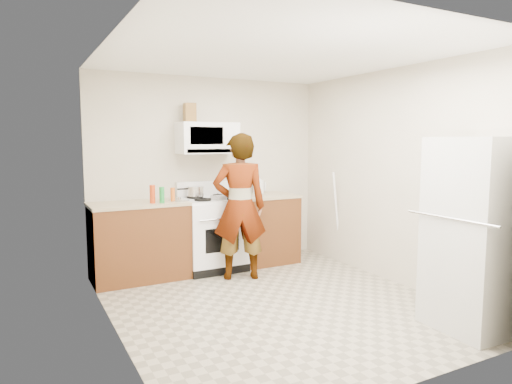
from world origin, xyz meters
TOP-DOWN VIEW (x-y plane):
  - floor at (0.00, 0.00)m, footprint 3.60×3.60m
  - back_wall at (0.00, 1.79)m, footprint 3.20×0.02m
  - right_wall at (1.59, 0.00)m, footprint 0.02×3.60m
  - cabinet_left at (-1.04, 1.49)m, footprint 1.12×0.62m
  - counter_left at (-1.04, 1.49)m, footprint 1.14×0.64m
  - cabinet_right at (0.68, 1.49)m, footprint 0.80×0.62m
  - counter_right at (0.68, 1.49)m, footprint 0.82×0.64m
  - gas_range at (-0.10, 1.48)m, footprint 0.76×0.65m
  - microwave at (-0.10, 1.61)m, footprint 0.76×0.38m
  - person at (0.05, 0.96)m, footprint 0.74×0.60m
  - fridge at (1.26, -1.35)m, footprint 0.72×0.72m
  - kettle at (0.69, 1.68)m, footprint 0.17×0.17m
  - jug at (-0.32, 1.65)m, footprint 0.15×0.15m
  - saucepan at (-0.27, 1.63)m, footprint 0.23×0.23m
  - tray at (-0.02, 1.33)m, footprint 0.28×0.21m
  - bottle_spray at (-0.91, 1.35)m, footprint 0.08×0.08m
  - bottle_hot_sauce at (-0.64, 1.40)m, footprint 0.05×0.05m
  - bottle_green_cap at (-0.80, 1.32)m, footprint 0.08×0.08m
  - pot_lid at (-0.54, 1.45)m, footprint 0.31×0.31m
  - broom at (1.58, 1.05)m, footprint 0.26×0.14m

SIDE VIEW (x-z plane):
  - floor at x=0.00m, z-range 0.00..0.00m
  - cabinet_left at x=-1.04m, z-range 0.00..0.90m
  - cabinet_right at x=0.68m, z-range 0.00..0.90m
  - gas_range at x=-0.10m, z-range -0.08..1.05m
  - broom at x=1.58m, z-range 0.01..1.25m
  - fridge at x=1.26m, z-range 0.00..1.70m
  - person at x=0.05m, z-range 0.00..1.76m
  - counter_left at x=-1.04m, z-range 0.90..0.93m
  - counter_right at x=0.68m, z-range 0.90..0.93m
  - pot_lid at x=-0.54m, z-range 0.94..0.95m
  - tray at x=-0.02m, z-range 0.93..0.98m
  - saucepan at x=-0.27m, z-range 0.95..1.07m
  - bottle_hot_sauce at x=-0.64m, z-range 0.94..1.10m
  - kettle at x=0.69m, z-range 0.94..1.12m
  - bottle_green_cap at x=-0.80m, z-range 0.94..1.13m
  - bottle_spray at x=-0.91m, z-range 0.94..1.15m
  - back_wall at x=0.00m, z-range 0.00..2.50m
  - right_wall at x=1.59m, z-range 0.00..2.50m
  - microwave at x=-0.10m, z-range 1.50..1.90m
  - jug at x=-0.32m, z-range 1.90..2.14m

